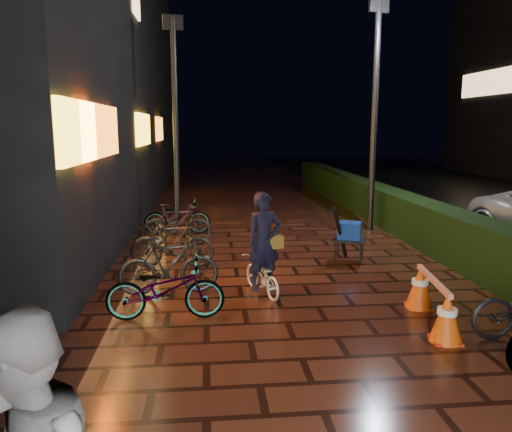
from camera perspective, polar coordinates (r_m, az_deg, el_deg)
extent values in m
plane|color=#381911|center=(6.68, 9.20, -13.55)|extent=(80.00, 80.00, 0.00)
cube|color=black|center=(14.91, 13.76, 1.48)|extent=(0.70, 20.00, 1.00)
cube|color=yellow|center=(7.63, -19.71, 9.03)|extent=(0.08, 2.00, 0.90)
cube|color=orange|center=(9.09, -17.42, 9.24)|extent=(0.08, 3.00, 0.90)
cube|color=yellow|center=(15.02, -12.76, 9.63)|extent=(0.08, 2.80, 0.90)
cube|color=orange|center=(19.99, -10.99, 9.75)|extent=(0.08, 2.20, 0.90)
cylinder|color=black|center=(13.22, 13.36, 10.73)|extent=(0.19, 0.19, 5.74)
cube|color=black|center=(13.55, 13.87, 22.47)|extent=(0.55, 0.24, 0.39)
cylinder|color=black|center=(13.43, -9.17, 10.10)|extent=(0.17, 0.17, 5.38)
cube|color=black|center=(13.68, -9.50, 21.00)|extent=(0.52, 0.17, 0.36)
imported|color=white|center=(8.10, 0.62, -6.82)|extent=(0.77, 1.24, 0.61)
imported|color=black|center=(7.87, 0.92, -2.91)|extent=(0.66, 0.54, 1.57)
cube|color=brown|center=(7.94, 2.15, -3.02)|extent=(0.30, 0.20, 0.20)
cone|color=#DC4D0B|center=(6.81, 20.97, -10.70)|extent=(0.41, 0.41, 0.65)
cone|color=#E64B0C|center=(7.90, 18.22, -7.65)|extent=(0.41, 0.41, 0.65)
cube|color=red|center=(6.92, 20.81, -13.12)|extent=(0.40, 0.40, 0.03)
cube|color=#F0580C|center=(8.00, 18.09, -9.78)|extent=(0.40, 0.40, 0.03)
cube|color=#F7380E|center=(7.26, 19.62, -6.91)|extent=(0.26, 1.39, 0.07)
cube|color=black|center=(10.16, 10.60, -2.68)|extent=(0.76, 0.69, 0.04)
cylinder|color=black|center=(10.05, 9.04, -4.14)|extent=(0.04, 0.04, 0.42)
cylinder|color=black|center=(10.00, 11.83, -4.31)|extent=(0.04, 0.04, 0.42)
cylinder|color=black|center=(10.44, 9.34, -3.62)|extent=(0.04, 0.04, 0.42)
cylinder|color=black|center=(10.39, 12.02, -3.77)|extent=(0.04, 0.04, 0.42)
cube|color=#0C31A0|center=(10.12, 10.63, -1.63)|extent=(0.56, 0.52, 0.33)
cylinder|color=black|center=(9.98, 9.58, -1.90)|extent=(0.43, 0.33, 1.08)
imported|color=black|center=(12.77, -8.99, -0.07)|extent=(1.66, 0.58, 0.87)
imported|color=black|center=(11.45, -9.11, -1.00)|extent=(1.63, 0.56, 0.96)
imported|color=black|center=(8.17, -9.97, -5.55)|extent=(1.64, 0.62, 0.96)
imported|color=black|center=(7.16, -10.33, -8.22)|extent=(1.66, 0.59, 0.87)
imported|color=black|center=(9.65, -9.60, -3.10)|extent=(1.64, 0.61, 0.96)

